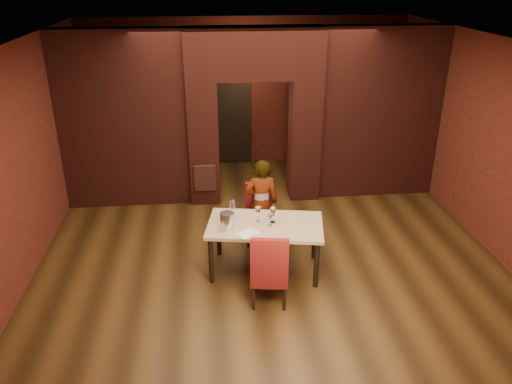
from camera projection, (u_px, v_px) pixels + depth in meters
floor at (267, 248)px, 8.00m from camera, size 8.00×8.00×0.00m
ceiling at (269, 42)px, 6.68m from camera, size 7.00×8.00×0.04m
wall_back at (246, 92)px, 10.97m from camera, size 7.00×0.04×3.20m
wall_front at (333, 338)px, 3.72m from camera, size 7.00×0.04×3.20m
wall_left at (21, 163)px, 7.02m from camera, size 0.04×8.00×3.20m
wall_right at (493, 147)px, 7.66m from camera, size 0.04×8.00×3.20m
pillar_left at (204, 142)px, 9.25m from camera, size 0.55×0.55×2.30m
pillar_right at (304, 139)px, 9.43m from camera, size 0.55×0.55×2.30m
lintel at (254, 53)px, 8.68m from camera, size 2.45×0.55×0.90m
wing_wall_left at (123, 121)px, 8.94m from camera, size 2.28×0.35×3.20m
wing_wall_right at (379, 114)px, 9.37m from camera, size 2.28×0.35×3.20m
vent_panel at (205, 178)px, 9.23m from camera, size 0.40×0.03×0.50m
rear_door at (228, 118)px, 11.10m from camera, size 0.90×0.08×2.10m
rear_door_frame at (228, 118)px, 11.07m from camera, size 1.02×0.04×2.22m
dining_table at (265, 247)px, 7.30m from camera, size 1.77×1.19×0.77m
chair_far at (259, 215)px, 8.03m from camera, size 0.46×0.46×0.97m
chair_near at (270, 267)px, 6.54m from camera, size 0.55×0.55×1.06m
person_seated at (261, 203)px, 7.86m from camera, size 0.53×0.35×1.45m
wine_glass_a at (258, 214)px, 7.17m from camera, size 0.09×0.09×0.22m
wine_glass_b at (270, 220)px, 7.06m from camera, size 0.07×0.07×0.18m
wine_glass_c at (273, 215)px, 7.13m from camera, size 0.09×0.09×0.23m
tasting_sheet at (248, 233)px, 6.88m from camera, size 0.36×0.34×0.00m
wine_bucket at (227, 221)px, 6.96m from camera, size 0.20×0.20×0.24m
water_bottle at (233, 210)px, 7.19m from camera, size 0.07×0.07×0.32m
potted_plant at (293, 230)px, 8.16m from camera, size 0.45×0.43×0.39m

